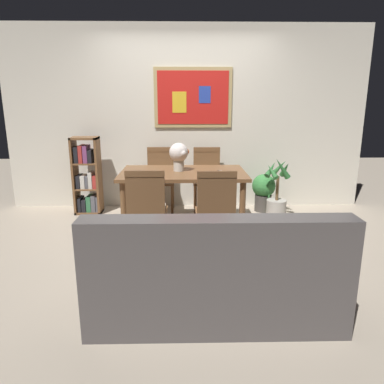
{
  "coord_description": "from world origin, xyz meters",
  "views": [
    {
      "loc": [
        -0.03,
        -3.91,
        1.57
      ],
      "look_at": [
        0.05,
        -0.32,
        0.65
      ],
      "focal_mm": 33.79,
      "sensor_mm": 36.0,
      "label": 1
    }
  ],
  "objects_px": {
    "potted_palm": "(277,196)",
    "flower_vase": "(179,154)",
    "bookshelf": "(87,178)",
    "dining_chair_near_left": "(147,205)",
    "dining_chair_far_left": "(161,174)",
    "dining_table": "(183,179)",
    "leather_couch": "(213,275)",
    "tv_remote": "(222,172)",
    "potted_ivy": "(264,191)",
    "dining_chair_far_right": "(207,174)",
    "dining_chair_near_right": "(216,206)"
  },
  "relations": [
    {
      "from": "dining_chair_near_left",
      "to": "dining_chair_far_right",
      "type": "distance_m",
      "value": 1.7
    },
    {
      "from": "tv_remote",
      "to": "potted_ivy",
      "type": "bearing_deg",
      "value": 49.77
    },
    {
      "from": "dining_table",
      "to": "potted_palm",
      "type": "relative_size",
      "value": 1.77
    },
    {
      "from": "leather_couch",
      "to": "dining_chair_near_right",
      "type": "bearing_deg",
      "value": 84.46
    },
    {
      "from": "potted_palm",
      "to": "dining_chair_near_left",
      "type": "bearing_deg",
      "value": -143.57
    },
    {
      "from": "potted_palm",
      "to": "flower_vase",
      "type": "relative_size",
      "value": 2.5
    },
    {
      "from": "leather_couch",
      "to": "bookshelf",
      "type": "relative_size",
      "value": 1.67
    },
    {
      "from": "potted_ivy",
      "to": "tv_remote",
      "type": "relative_size",
      "value": 3.42
    },
    {
      "from": "dining_table",
      "to": "dining_chair_near_left",
      "type": "bearing_deg",
      "value": -115.42
    },
    {
      "from": "dining_chair_near_left",
      "to": "potted_palm",
      "type": "relative_size",
      "value": 1.07
    },
    {
      "from": "dining_chair_near_left",
      "to": "bookshelf",
      "type": "bearing_deg",
      "value": 123.72
    },
    {
      "from": "dining_table",
      "to": "potted_palm",
      "type": "height_order",
      "value": "potted_palm"
    },
    {
      "from": "flower_vase",
      "to": "tv_remote",
      "type": "height_order",
      "value": "flower_vase"
    },
    {
      "from": "dining_chair_near_left",
      "to": "flower_vase",
      "type": "distance_m",
      "value": 0.96
    },
    {
      "from": "potted_ivy",
      "to": "dining_chair_near_left",
      "type": "bearing_deg",
      "value": -135.51
    },
    {
      "from": "dining_chair_far_left",
      "to": "tv_remote",
      "type": "height_order",
      "value": "dining_chair_far_left"
    },
    {
      "from": "leather_couch",
      "to": "potted_palm",
      "type": "distance_m",
      "value": 2.53
    },
    {
      "from": "potted_palm",
      "to": "leather_couch",
      "type": "bearing_deg",
      "value": -114.5
    },
    {
      "from": "dining_chair_near_left",
      "to": "potted_ivy",
      "type": "distance_m",
      "value": 2.15
    },
    {
      "from": "dining_table",
      "to": "tv_remote",
      "type": "height_order",
      "value": "tv_remote"
    },
    {
      "from": "dining_table",
      "to": "dining_chair_near_right",
      "type": "xyz_separation_m",
      "value": [
        0.33,
        -0.82,
        -0.1
      ]
    },
    {
      "from": "dining_table",
      "to": "leather_couch",
      "type": "height_order",
      "value": "leather_couch"
    },
    {
      "from": "dining_table",
      "to": "dining_chair_far_left",
      "type": "distance_m",
      "value": 0.86
    },
    {
      "from": "dining_chair_far_left",
      "to": "flower_vase",
      "type": "height_order",
      "value": "flower_vase"
    },
    {
      "from": "dining_chair_far_right",
      "to": "dining_chair_far_left",
      "type": "relative_size",
      "value": 1.0
    },
    {
      "from": "dining_table",
      "to": "potted_palm",
      "type": "distance_m",
      "value": 1.39
    },
    {
      "from": "bookshelf",
      "to": "potted_ivy",
      "type": "relative_size",
      "value": 1.96
    },
    {
      "from": "dining_table",
      "to": "bookshelf",
      "type": "relative_size",
      "value": 1.4
    },
    {
      "from": "dining_chair_near_left",
      "to": "tv_remote",
      "type": "height_order",
      "value": "dining_chair_near_left"
    },
    {
      "from": "dining_chair_far_left",
      "to": "flower_vase",
      "type": "bearing_deg",
      "value": -69.47
    },
    {
      "from": "dining_chair_far_left",
      "to": "potted_ivy",
      "type": "bearing_deg",
      "value": -2.68
    },
    {
      "from": "dining_chair_far_right",
      "to": "potted_ivy",
      "type": "height_order",
      "value": "dining_chair_far_right"
    },
    {
      "from": "dining_chair_far_right",
      "to": "bookshelf",
      "type": "bearing_deg",
      "value": -177.51
    },
    {
      "from": "bookshelf",
      "to": "potted_palm",
      "type": "relative_size",
      "value": 1.26
    },
    {
      "from": "dining_chair_near_right",
      "to": "potted_palm",
      "type": "distance_m",
      "value": 1.59
    },
    {
      "from": "dining_chair_far_left",
      "to": "potted_palm",
      "type": "distance_m",
      "value": 1.66
    },
    {
      "from": "dining_chair_near_right",
      "to": "leather_couch",
      "type": "relative_size",
      "value": 0.51
    },
    {
      "from": "leather_couch",
      "to": "dining_chair_near_left",
      "type": "bearing_deg",
      "value": 118.67
    },
    {
      "from": "tv_remote",
      "to": "dining_chair_far_left",
      "type": "bearing_deg",
      "value": 131.63
    },
    {
      "from": "bookshelf",
      "to": "tv_remote",
      "type": "distance_m",
      "value": 1.99
    },
    {
      "from": "dining_chair_far_right",
      "to": "potted_ivy",
      "type": "relative_size",
      "value": 1.65
    },
    {
      "from": "potted_palm",
      "to": "flower_vase",
      "type": "distance_m",
      "value": 1.52
    },
    {
      "from": "dining_chair_far_left",
      "to": "potted_ivy",
      "type": "relative_size",
      "value": 1.65
    },
    {
      "from": "dining_chair_far_right",
      "to": "potted_palm",
      "type": "relative_size",
      "value": 1.07
    },
    {
      "from": "dining_chair_far_left",
      "to": "bookshelf",
      "type": "bearing_deg",
      "value": -174.72
    },
    {
      "from": "dining_table",
      "to": "dining_chair_near_left",
      "type": "distance_m",
      "value": 0.86
    },
    {
      "from": "dining_table",
      "to": "flower_vase",
      "type": "height_order",
      "value": "flower_vase"
    },
    {
      "from": "bookshelf",
      "to": "leather_couch",
      "type": "bearing_deg",
      "value": -58.36
    },
    {
      "from": "dining_chair_near_right",
      "to": "potted_ivy",
      "type": "bearing_deg",
      "value": 61.75
    },
    {
      "from": "dining_chair_far_left",
      "to": "dining_chair_near_left",
      "type": "bearing_deg",
      "value": -91.47
    }
  ]
}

